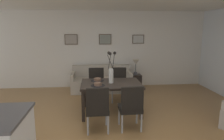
{
  "coord_description": "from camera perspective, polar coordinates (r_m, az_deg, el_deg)",
  "views": [
    {
      "loc": [
        -0.25,
        -3.83,
        1.96
      ],
      "look_at": [
        0.19,
        1.06,
        1.0
      ],
      "focal_mm": 32.79,
      "sensor_mm": 36.0,
      "label": 1
    }
  ],
  "objects": [
    {
      "name": "placemat_near_right",
      "position": [
        5.02,
        -4.07,
        -2.99
      ],
      "size": [
        0.32,
        0.32,
        0.01
      ],
      "primitive_type": "cylinder",
      "color": "black",
      "rests_on": "dining_table"
    },
    {
      "name": "ground_plane",
      "position": [
        4.31,
        -1.28,
        -15.98
      ],
      "size": [
        9.0,
        9.0,
        0.0
      ],
      "primitive_type": "plane",
      "color": "olive"
    },
    {
      "name": "dining_chair_near_right",
      "position": [
        5.71,
        -4.39,
        -3.66
      ],
      "size": [
        0.45,
        0.45,
        0.92
      ],
      "color": "black",
      "rests_on": "ground"
    },
    {
      "name": "dining_chair_far_right",
      "position": [
        5.76,
        1.94,
        -3.52
      ],
      "size": [
        0.47,
        0.47,
        0.92
      ],
      "color": "black",
      "rests_on": "ground"
    },
    {
      "name": "centerpiece_vase",
      "position": [
        4.76,
        -0.26,
        -0.3
      ],
      "size": [
        0.21,
        0.23,
        0.73
      ],
      "color": "silver",
      "rests_on": "dining_table"
    },
    {
      "name": "framed_picture_center",
      "position": [
        7.03,
        -1.92,
        8.55
      ],
      "size": [
        0.42,
        0.03,
        0.35
      ],
      "color": "#473828"
    },
    {
      "name": "framed_picture_left",
      "position": [
        7.06,
        -11.33,
        8.36
      ],
      "size": [
        0.43,
        0.03,
        0.34
      ],
      "color": "#473828"
    },
    {
      "name": "placemat_near_left",
      "position": [
        4.59,
        -3.96,
        -4.35
      ],
      "size": [
        0.32,
        0.32,
        0.01
      ],
      "primitive_type": "cylinder",
      "color": "black",
      "rests_on": "dining_table"
    },
    {
      "name": "dining_chair_far_left",
      "position": [
        4.07,
        5.29,
        -9.85
      ],
      "size": [
        0.45,
        0.45,
        0.92
      ],
      "color": "black",
      "rests_on": "ground"
    },
    {
      "name": "dining_chair_near_left",
      "position": [
        3.99,
        -4.07,
        -10.28
      ],
      "size": [
        0.45,
        0.45,
        0.92
      ],
      "color": "black",
      "rests_on": "ground"
    },
    {
      "name": "sofa",
      "position": [
        6.75,
        -2.97,
        -3.37
      ],
      "size": [
        1.92,
        0.84,
        0.8
      ],
      "color": "#B2A899",
      "rests_on": "ground"
    },
    {
      "name": "side_table",
      "position": [
        6.84,
        6.52,
        -3.39
      ],
      "size": [
        0.36,
        0.36,
        0.52
      ],
      "primitive_type": "cube",
      "color": "black",
      "rests_on": "ground"
    },
    {
      "name": "dining_table",
      "position": [
        4.84,
        -0.26,
        -4.57
      ],
      "size": [
        1.4,
        0.99,
        0.74
      ],
      "color": "black",
      "rests_on": "ground"
    },
    {
      "name": "bowl_near_right",
      "position": [
        5.01,
        -4.08,
        -2.58
      ],
      "size": [
        0.17,
        0.17,
        0.07
      ],
      "color": "brown",
      "rests_on": "dining_table"
    },
    {
      "name": "bowl_near_left",
      "position": [
        4.58,
        -3.97,
        -3.9
      ],
      "size": [
        0.17,
        0.17,
        0.07
      ],
      "color": "brown",
      "rests_on": "dining_table"
    },
    {
      "name": "back_wall_panel",
      "position": [
        7.12,
        -3.09,
        5.73
      ],
      "size": [
        9.0,
        0.1,
        2.6
      ],
      "primitive_type": "cube",
      "color": "silver",
      "rests_on": "ground"
    },
    {
      "name": "framed_picture_right",
      "position": [
        7.19,
        7.32,
        8.53
      ],
      "size": [
        0.41,
        0.03,
        0.3
      ],
      "color": "#473828"
    },
    {
      "name": "table_lamp",
      "position": [
        6.71,
        6.64,
        1.85
      ],
      "size": [
        0.22,
        0.22,
        0.51
      ],
      "color": "#4C4C51",
      "rests_on": "side_table"
    }
  ]
}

